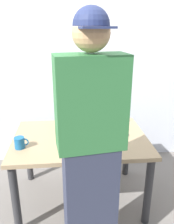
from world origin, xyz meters
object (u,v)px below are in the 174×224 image
beer_bottle_green (81,117)px  person_figure (90,151)px  laptop (106,127)px  beer_bottle_dark (79,122)px  beer_bottle_amber (59,116)px  coffee_mug (20,143)px

beer_bottle_green → person_figure: person_figure is taller
laptop → beer_bottle_dark: bearing=-171.2°
beer_bottle_dark → person_figure: person_figure is taller
laptop → beer_bottle_amber: size_ratio=1.29×
laptop → person_figure: size_ratio=0.23×
beer_bottle_amber → person_figure: person_figure is taller
beer_bottle_dark → person_figure: size_ratio=0.17×
laptop → beer_bottle_green: beer_bottle_green is taller
coffee_mug → beer_bottle_green: bearing=33.7°
beer_bottle_green → coffee_mug: bearing=-146.3°
beer_bottle_green → laptop: bearing=-21.0°
laptop → beer_bottle_dark: 0.28m
beer_bottle_dark → beer_bottle_green: (0.02, 0.14, 0.00)m
beer_bottle_dark → beer_bottle_green: size_ratio=0.98×
beer_bottle_green → coffee_mug: beer_bottle_green is taller
beer_bottle_dark → person_figure: bearing=-87.6°
beer_bottle_amber → coffee_mug: 0.53m
beer_bottle_green → person_figure: 0.86m
beer_bottle_amber → laptop: bearing=-16.4°
laptop → beer_bottle_green: 0.27m
coffee_mug → beer_bottle_amber: bearing=51.9°
laptop → coffee_mug: (-0.80, -0.27, 0.01)m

